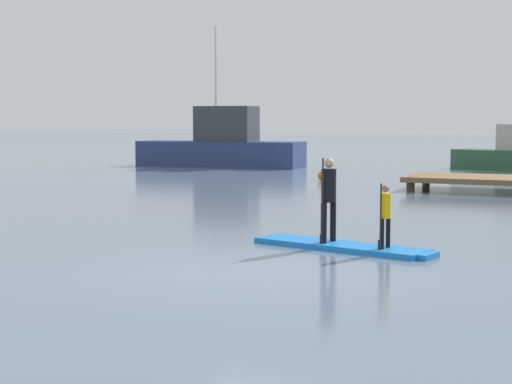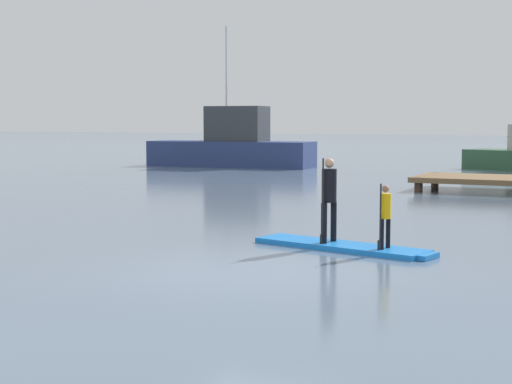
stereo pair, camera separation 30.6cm
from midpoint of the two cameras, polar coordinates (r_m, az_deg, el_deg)
ground_plane at (r=12.84m, az=0.82°, el=-5.73°), size 240.00×240.00×0.00m
paddleboard_near at (r=15.08m, az=6.94°, el=-3.94°), size 3.72×1.57×0.10m
paddler_adult at (r=15.12m, az=5.88°, el=-0.16°), size 0.34×0.50×1.63m
paddler_child_solo at (r=14.53m, az=9.92°, el=-1.52°), size 0.24×0.40×1.20m
fishing_boat_white_large at (r=41.50m, az=-1.51°, el=3.37°), size 8.95×3.04×7.33m
mooring_buoy_near at (r=32.01m, az=5.74°, el=1.17°), size 0.39×0.39×0.39m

